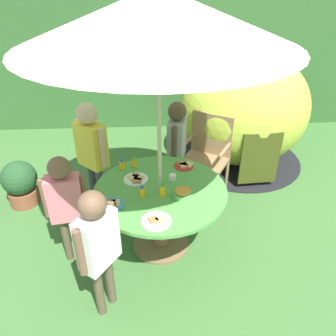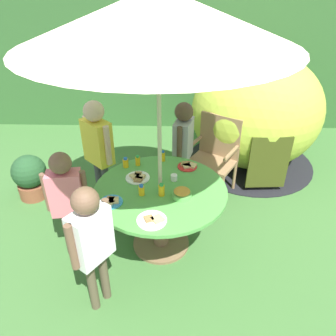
{
  "view_description": "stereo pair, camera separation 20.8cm",
  "coord_description": "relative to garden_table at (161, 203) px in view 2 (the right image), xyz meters",
  "views": [
    {
      "loc": [
        -0.06,
        -2.52,
        2.51
      ],
      "look_at": [
        0.07,
        -0.01,
        0.95
      ],
      "focal_mm": 35.1,
      "sensor_mm": 36.0,
      "label": 1
    },
    {
      "loc": [
        0.14,
        -2.52,
        2.51
      ],
      "look_at": [
        0.07,
        -0.01,
        0.95
      ],
      "focal_mm": 35.1,
      "sensor_mm": 36.0,
      "label": 2
    }
  ],
  "objects": [
    {
      "name": "wooden_chair",
      "position": [
        0.63,
        1.06,
        0.0
      ],
      "size": [
        0.68,
        0.64,
        0.98
      ],
      "rotation": [
        0.0,
        0.0,
        -0.54
      ],
      "color": "#93704C",
      "rests_on": "ground_plane"
    },
    {
      "name": "hedge_backdrop",
      "position": [
        0.0,
        3.32,
        0.52
      ],
      "size": [
        9.0,
        0.7,
        2.12
      ],
      "primitive_type": "cube",
      "color": "#33602D",
      "rests_on": "ground_plane"
    },
    {
      "name": "juice_bottle_far_right",
      "position": [
        -0.26,
        0.43,
        0.22
      ],
      "size": [
        0.05,
        0.05,
        0.11
      ],
      "color": "yellow",
      "rests_on": "garden_table"
    },
    {
      "name": "child_in_grey_shirt",
      "position": [
        0.22,
        0.88,
        0.25
      ],
      "size": [
        0.25,
        0.41,
        1.24
      ],
      "rotation": [
        0.0,
        0.0,
        -1.82
      ],
      "color": "navy",
      "rests_on": "ground_plane"
    },
    {
      "name": "plate_near_left",
      "position": [
        0.27,
        0.4,
        0.18
      ],
      "size": [
        0.2,
        0.2,
        0.03
      ],
      "color": "red",
      "rests_on": "garden_table"
    },
    {
      "name": "ground_plane",
      "position": [
        0.0,
        0.0,
        -0.55
      ],
      "size": [
        10.0,
        10.0,
        0.02
      ],
      "primitive_type": "cube",
      "color": "#3D6B33"
    },
    {
      "name": "juice_bottle_far_left",
      "position": [
        -0.17,
        -0.1,
        0.22
      ],
      "size": [
        0.06,
        0.06,
        0.11
      ],
      "color": "yellow",
      "rests_on": "garden_table"
    },
    {
      "name": "child_in_white_shirt",
      "position": [
        -0.49,
        -0.71,
        0.23
      ],
      "size": [
        0.32,
        0.36,
        1.21
      ],
      "rotation": [
        0.0,
        0.0,
        0.97
      ],
      "color": "brown",
      "rests_on": "ground_plane"
    },
    {
      "name": "plate_mid_right",
      "position": [
        -0.04,
        -0.46,
        0.18
      ],
      "size": [
        0.25,
        0.25,
        0.03
      ],
      "color": "white",
      "rests_on": "garden_table"
    },
    {
      "name": "dome_tent",
      "position": [
        1.24,
        1.74,
        0.24
      ],
      "size": [
        1.93,
        1.93,
        1.58
      ],
      "rotation": [
        0.0,
        0.0,
        0.06
      ],
      "color": "#B2C63F",
      "rests_on": "ground_plane"
    },
    {
      "name": "potted_plant",
      "position": [
        -1.65,
        0.8,
        -0.24
      ],
      "size": [
        0.41,
        0.41,
        0.57
      ],
      "color": "brown",
      "rests_on": "ground_plane"
    },
    {
      "name": "cup_near",
      "position": [
        0.13,
        0.15,
        0.2
      ],
      "size": [
        0.07,
        0.07,
        0.06
      ],
      "primitive_type": "cylinder",
      "color": "white",
      "rests_on": "garden_table"
    },
    {
      "name": "garden_table",
      "position": [
        0.0,
        0.0,
        0.0
      ],
      "size": [
        1.27,
        1.27,
        0.71
      ],
      "color": "brown",
      "rests_on": "ground_plane"
    },
    {
      "name": "patio_umbrella",
      "position": [
        0.0,
        0.0,
        1.66
      ],
      "size": [
        2.11,
        2.11,
        2.4
      ],
      "color": "#B7AD8C",
      "rests_on": "ground_plane"
    },
    {
      "name": "plate_back_edge",
      "position": [
        -0.43,
        -0.22,
        0.18
      ],
      "size": [
        0.21,
        0.21,
        0.03
      ],
      "color": "#338CD8",
      "rests_on": "garden_table"
    },
    {
      "name": "juice_bottle_center_front",
      "position": [
        0.01,
        0.52,
        0.23
      ],
      "size": [
        0.04,
        0.04,
        0.12
      ],
      "color": "yellow",
      "rests_on": "garden_table"
    },
    {
      "name": "plate_center_back",
      "position": [
        -0.23,
        0.17,
        0.18
      ],
      "size": [
        0.24,
        0.24,
        0.03
      ],
      "color": "white",
      "rests_on": "garden_table"
    },
    {
      "name": "juice_bottle_near_right",
      "position": [
        -0.38,
        0.39,
        0.22
      ],
      "size": [
        0.06,
        0.06,
        0.11
      ],
      "color": "yellow",
      "rests_on": "garden_table"
    },
    {
      "name": "snack_bowl",
      "position": [
        0.2,
        -0.12,
        0.21
      ],
      "size": [
        0.18,
        0.18,
        0.08
      ],
      "color": "#66B259",
      "rests_on": "garden_table"
    },
    {
      "name": "child_in_pink_shirt",
      "position": [
        -0.85,
        -0.13,
        0.2
      ],
      "size": [
        0.39,
        0.21,
        1.16
      ],
      "rotation": [
        0.0,
        0.0,
        0.15
      ],
      "color": "brown",
      "rests_on": "ground_plane"
    },
    {
      "name": "child_in_yellow_shirt",
      "position": [
        -0.73,
        0.68,
        0.3
      ],
      "size": [
        0.38,
        0.37,
        1.32
      ],
      "rotation": [
        0.0,
        0.0,
        -0.76
      ],
      "color": "#3F3F47",
      "rests_on": "ground_plane"
    },
    {
      "name": "juice_bottle_mid_left",
      "position": [
        0.02,
        -0.1,
        0.23
      ],
      "size": [
        0.06,
        0.06,
        0.12
      ],
      "color": "yellow",
      "rests_on": "garden_table"
    }
  ]
}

